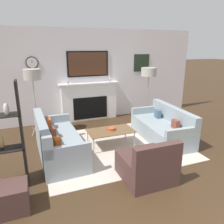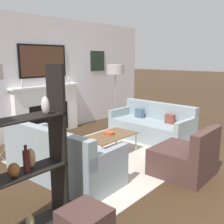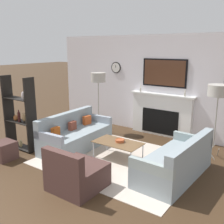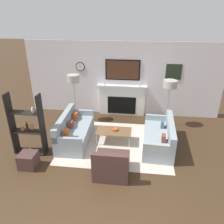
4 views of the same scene
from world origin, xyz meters
The scene contains 11 objects.
fireplace_wall centered at (0.00, 5.16, 1.21)m, with size 7.10×0.28×2.70m.
area_rug centered at (0.00, 3.00, 0.01)m, with size 3.14×2.55×0.01m.
couch_left centered at (-1.27, 3.00, 0.30)m, with size 0.86×1.90×0.83m.
couch_right centered at (1.27, 3.00, 0.28)m, with size 0.90×1.86×0.79m.
armchair centered at (0.04, 1.62, 0.26)m, with size 0.82×0.83×0.78m.
coffee_table centered at (-0.07, 3.05, 0.36)m, with size 1.04×0.58×0.38m.
decorative_bowl centered at (-0.05, 3.10, 0.41)m, with size 0.20×0.20×0.06m.
floor_lamp_left centered at (-1.59, 4.33, 1.53)m, with size 0.40×0.40×1.69m.
floor_lamp_right centered at (1.59, 4.33, 1.47)m, with size 0.44×0.44×1.62m.
shelf_unit centered at (-2.29, 2.24, 0.80)m, with size 0.88×0.28×1.73m.
ottoman centered at (-2.06, 1.62, 0.20)m, with size 0.42×0.42×0.40m.
Camera 3 is at (2.88, -1.35, 2.37)m, focal length 42.00 mm.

